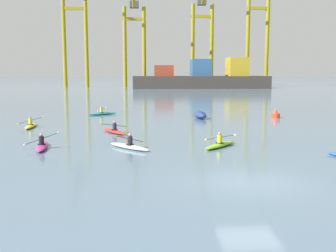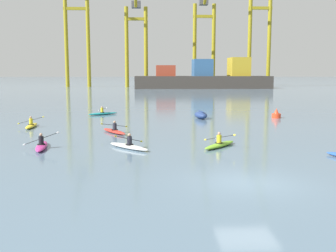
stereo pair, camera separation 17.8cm
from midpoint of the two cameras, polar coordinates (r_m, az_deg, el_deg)
The scene contains 14 objects.
ground_plane at distance 17.21m, azimuth 11.32°, elevation -7.93°, with size 800.00×800.00×0.00m, color slate.
container_barge at distance 117.20m, azimuth 4.86°, elevation 6.83°, with size 38.98×11.14×8.87m.
gantry_crane_west at distance 130.95m, azimuth -13.32°, elevation 13.89°, with size 8.08×18.64×38.58m.
gantry_crane_west_mid at distance 126.29m, azimuth -4.91°, elevation 13.25°, with size 7.18×15.43×35.37m.
gantry_crane_east_mid at distance 131.11m, azimuth 4.95°, elevation 13.64°, with size 7.34×19.24×38.27m.
gantry_crane_east at distance 130.72m, azimuth 12.82°, elevation 13.99°, with size 7.40×19.96×38.95m.
capsized_dinghy at distance 39.92m, azimuth 4.52°, elevation 1.58°, with size 1.45×2.73×0.76m.
channel_buoy at distance 41.72m, azimuth 15.06°, elevation 1.62°, with size 0.90×0.90×1.00m.
kayak_white at distance 24.19m, azimuth -5.81°, elevation -2.86°, with size 2.80×2.86×0.97m.
kayak_lime at distance 24.84m, azimuth 7.30°, elevation -2.61°, with size 2.62×3.01×0.95m.
kayak_red at distance 30.52m, azimuth -7.90°, elevation -0.69°, with size 2.32×3.20×0.95m.
kayak_yellow at distance 35.29m, azimuth -19.23°, elevation 0.08°, with size 2.23×3.43×0.96m.
kayak_magenta at distance 25.35m, azimuth -17.85°, elevation -2.71°, with size 2.17×3.45×1.03m.
kayak_teal at distance 43.87m, azimuth -9.57°, elevation 1.82°, with size 3.20×2.32×0.95m.
Camera 1 is at (-4.19, -16.06, 4.59)m, focal length 42.45 mm.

